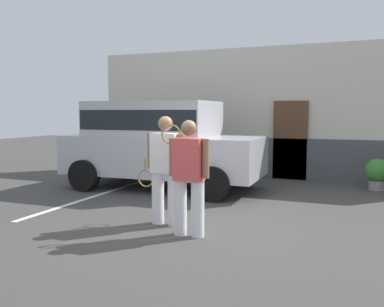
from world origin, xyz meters
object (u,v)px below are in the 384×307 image
(tennis_player_woman, at_px, (189,176))
(tennis_player_man, at_px, (165,169))
(potted_plant_by_porch, at_px, (377,173))
(parked_suv, at_px, (159,140))

(tennis_player_woman, bearing_deg, tennis_player_man, -35.03)
(tennis_player_woman, xyz_separation_m, potted_plant_by_porch, (2.69, 4.96, -0.48))
(parked_suv, height_order, tennis_player_man, parked_suv)
(parked_suv, relative_size, tennis_player_woman, 2.74)
(tennis_player_man, distance_m, potted_plant_by_porch, 5.60)
(parked_suv, height_order, potted_plant_by_porch, parked_suv)
(tennis_player_man, xyz_separation_m, tennis_player_woman, (0.58, -0.44, -0.02))
(parked_suv, distance_m, tennis_player_man, 3.22)
(tennis_player_woman, distance_m, potted_plant_by_porch, 5.66)
(tennis_player_man, bearing_deg, tennis_player_woman, 144.15)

